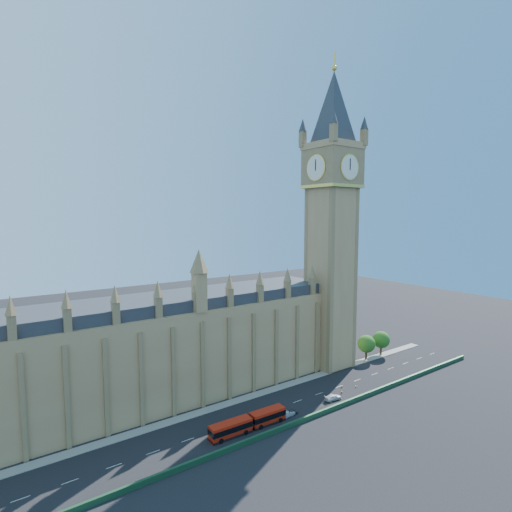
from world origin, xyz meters
TOP-DOWN VIEW (x-y plane):
  - ground at (0.00, 0.00)m, footprint 400.00×400.00m
  - palace_westminster at (-25.00, 22.00)m, footprint 120.00×20.00m
  - elizabeth_tower at (38.00, 13.99)m, footprint 20.59×20.59m
  - bridge_parapet at (0.00, -9.00)m, footprint 160.00×0.60m
  - kerb_north at (0.00, 9.50)m, footprint 160.00×3.00m
  - tree_east_near at (52.22, 10.08)m, footprint 6.00×6.00m
  - tree_east_far at (60.22, 10.08)m, footprint 6.00×6.00m
  - red_bus at (-6.68, -4.28)m, footprint 19.68×3.61m
  - car_grey at (5.54, -4.49)m, footprint 4.25×1.78m
  - car_silver at (4.29, -4.79)m, footprint 4.88×2.20m
  - car_white at (20.37, -4.93)m, footprint 5.17×2.43m
  - cone_a at (21.67, -2.87)m, footprint 0.60×0.60m
  - cone_b at (31.52, -3.19)m, footprint 0.47×0.47m
  - cone_c at (28.13, -0.84)m, footprint 0.58×0.58m
  - cone_d at (25.39, -3.38)m, footprint 0.51×0.51m

SIDE VIEW (x-z plane):
  - ground at x=0.00m, z-range 0.00..0.00m
  - kerb_north at x=0.00m, z-range 0.00..0.16m
  - cone_b at x=31.52m, z-range 0.00..0.65m
  - cone_a at x=21.67m, z-range 0.00..0.73m
  - cone_d at x=25.39m, z-range -0.01..0.76m
  - cone_c at x=28.13m, z-range -0.01..0.78m
  - bridge_parapet at x=0.00m, z-range 0.00..1.20m
  - car_grey at x=5.54m, z-range 0.00..1.44m
  - car_white at x=20.37m, z-range 0.00..1.46m
  - car_silver at x=4.29m, z-range 0.00..1.55m
  - red_bus at x=-6.68m, z-range 0.09..3.42m
  - tree_east_near at x=52.22m, z-range 1.39..9.89m
  - tree_east_far at x=60.22m, z-range 1.39..9.89m
  - palace_westminster at x=-25.00m, z-range -0.14..27.86m
  - elizabeth_tower at x=38.00m, z-range 2.06..107.06m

